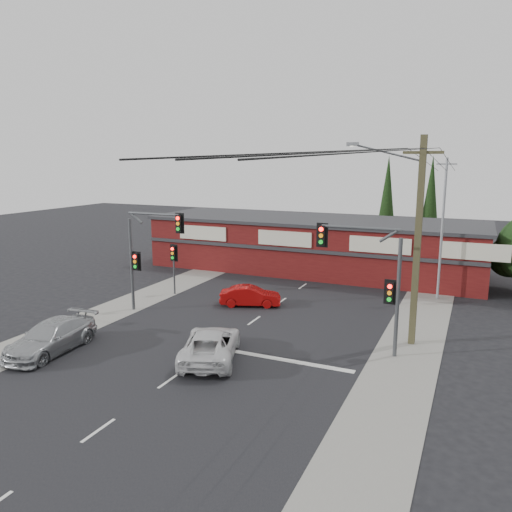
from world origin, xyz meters
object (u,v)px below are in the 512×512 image
at_px(silver_suv, 51,337).
at_px(utility_pole, 415,235).
at_px(red_sedan, 250,296).
at_px(shop_building, 314,244).
at_px(white_suv, 210,344).

bearing_deg(silver_suv, utility_pole, 23.86).
xyz_separation_m(red_sedan, shop_building, (0.43, 11.37, 1.52)).
relative_size(red_sedan, utility_pole, 0.37).
height_order(red_sedan, shop_building, shop_building).
bearing_deg(utility_pole, white_suv, -144.21).
xyz_separation_m(red_sedan, utility_pole, (9.79, -2.63, 4.78)).
bearing_deg(red_sedan, white_suv, 172.18).
distance_m(red_sedan, utility_pole, 11.21).
height_order(silver_suv, red_sedan, silver_suv).
height_order(red_sedan, utility_pole, utility_pole).
relative_size(white_suv, shop_building, 0.18).
bearing_deg(silver_suv, red_sedan, 59.20).
relative_size(white_suv, utility_pole, 0.50).
bearing_deg(white_suv, utility_pole, -164.60).
distance_m(silver_suv, utility_pole, 17.77).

